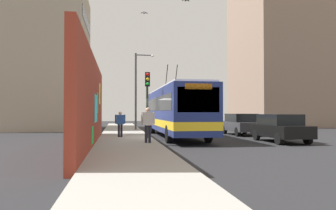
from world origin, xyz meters
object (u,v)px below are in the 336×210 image
(parked_car_black, at_px, (280,127))
(traffic_light, at_px, (147,93))
(parked_car_dark_gray, at_px, (241,124))
(pedestrian_at_curb, at_px, (148,122))
(city_bus, at_px, (176,110))
(pedestrian_midblock, at_px, (120,122))
(street_lamp, at_px, (138,86))

(parked_car_black, xyz_separation_m, traffic_light, (2.04, 7.35, 1.98))
(parked_car_dark_gray, xyz_separation_m, pedestrian_at_curb, (-6.38, 7.58, 0.38))
(pedestrian_at_curb, height_order, traffic_light, traffic_light)
(city_bus, bearing_deg, pedestrian_at_curb, 154.85)
(pedestrian_midblock, bearing_deg, city_bus, -73.39)
(parked_car_black, relative_size, traffic_light, 1.04)
(city_bus, distance_m, street_lamp, 8.02)
(pedestrian_at_curb, height_order, street_lamp, street_lamp)
(traffic_light, height_order, street_lamp, street_lamp)
(pedestrian_midblock, bearing_deg, parked_car_dark_gray, -74.76)
(pedestrian_midblock, height_order, street_lamp, street_lamp)
(parked_car_dark_gray, distance_m, pedestrian_at_curb, 9.91)
(pedestrian_midblock, relative_size, traffic_light, 0.40)
(pedestrian_midblock, relative_size, pedestrian_at_curb, 0.89)
(pedestrian_midblock, xyz_separation_m, traffic_light, (-1.23, -1.57, 1.74))
(city_bus, bearing_deg, traffic_light, 137.44)
(parked_car_dark_gray, height_order, traffic_light, traffic_light)
(street_lamp, bearing_deg, city_bus, -164.48)
(pedestrian_midblock, xyz_separation_m, pedestrian_at_curb, (-3.95, -1.34, 0.14))
(city_bus, xyz_separation_m, parked_car_dark_gray, (1.32, -5.20, -1.02))
(traffic_light, distance_m, street_lamp, 9.85)
(city_bus, height_order, parked_car_dark_gray, city_bus)
(parked_car_dark_gray, distance_m, traffic_light, 8.45)
(city_bus, relative_size, pedestrian_at_curb, 6.86)
(parked_car_dark_gray, bearing_deg, city_bus, 104.25)
(pedestrian_at_curb, distance_m, street_lamp, 12.82)
(street_lamp, bearing_deg, parked_car_black, -148.41)
(parked_car_black, height_order, traffic_light, traffic_light)
(parked_car_black, distance_m, street_lamp, 14.24)
(traffic_light, xyz_separation_m, street_lamp, (9.77, -0.09, 1.25))
(city_bus, bearing_deg, parked_car_black, -130.12)
(city_bus, xyz_separation_m, parked_car_black, (-4.38, -5.20, -1.02))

